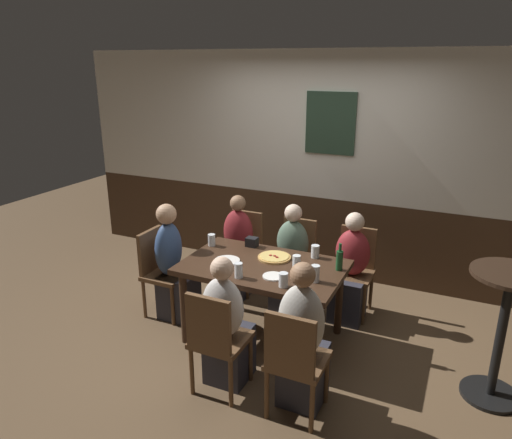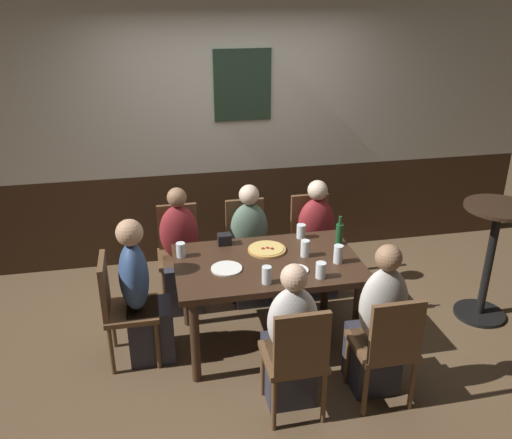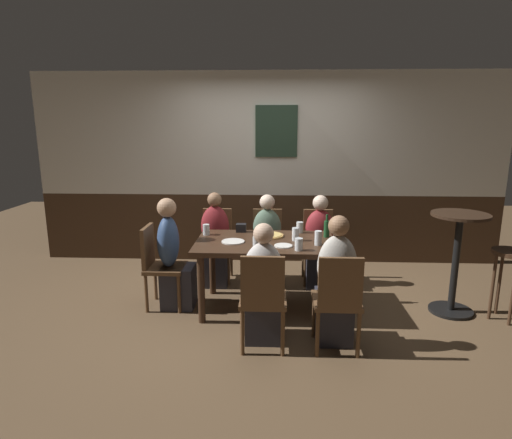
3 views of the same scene
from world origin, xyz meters
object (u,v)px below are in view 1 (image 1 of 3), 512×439
(person_mid_near, at_px, (226,331))
(dining_table, at_px, (263,274))
(highball_clear, at_px, (296,264))
(chair_mid_near, at_px, (216,337))
(side_bar_table, at_px, (502,326))
(chair_left_far, at_px, (243,246))
(person_head_west, at_px, (174,270))
(pizza, at_px, (274,257))
(chair_right_far, at_px, (354,266))
(beer_glass_half, at_px, (239,271))
(pint_glass_amber, at_px, (283,281))
(plate_white_small, at_px, (273,276))
(chair_mid_far, at_px, (296,256))
(person_left_far, at_px, (236,254))
(pint_glass_pale, at_px, (315,252))
(person_right_near, at_px, (302,346))
(condiment_caddy, at_px, (252,242))
(person_right_far, at_px, (350,276))
(pint_glass_stout, at_px, (315,275))
(chair_head_west, at_px, (160,268))
(plate_white_large, at_px, (227,261))
(beer_bottle_green, at_px, (339,260))
(tumbler_water, at_px, (212,241))
(person_mid_far, at_px, (290,265))

(person_mid_near, bearing_deg, dining_table, 90.00)
(highball_clear, bearing_deg, chair_mid_near, -109.03)
(side_bar_table, bearing_deg, chair_left_far, 161.11)
(person_head_west, relative_size, pizza, 3.86)
(chair_right_far, xyz_separation_m, beer_glass_half, (-0.71, -1.19, 0.30))
(pint_glass_amber, height_order, plate_white_small, pint_glass_amber)
(chair_right_far, xyz_separation_m, person_mid_near, (-0.63, -1.56, -0.04))
(chair_right_far, bearing_deg, highball_clear, -111.02)
(dining_table, height_order, pizza, pizza)
(chair_mid_far, distance_m, side_bar_table, 2.13)
(chair_right_far, xyz_separation_m, person_left_far, (-1.26, -0.16, -0.03))
(chair_left_far, relative_size, person_left_far, 0.79)
(chair_mid_near, bearing_deg, beer_glass_half, 98.41)
(chair_right_far, relative_size, chair_left_far, 1.00)
(chair_left_far, bearing_deg, pint_glass_pale, -27.03)
(person_right_near, bearing_deg, condiment_caddy, 130.54)
(chair_mid_far, bearing_deg, person_right_far, -14.64)
(person_head_west, height_order, pint_glass_stout, person_head_west)
(chair_head_west, distance_m, highball_clear, 1.47)
(person_right_near, distance_m, plate_white_small, 0.73)
(person_head_west, xyz_separation_m, condiment_caddy, (0.69, 0.36, 0.29))
(chair_left_far, bearing_deg, chair_right_far, 0.00)
(person_right_near, xyz_separation_m, plate_white_large, (-0.96, 0.64, 0.25))
(chair_mid_far, distance_m, chair_mid_near, 1.73)
(chair_head_west, distance_m, beer_glass_half, 1.14)
(beer_bottle_green, bearing_deg, beer_glass_half, -145.12)
(tumbler_water, bearing_deg, side_bar_table, -5.01)
(person_mid_far, bearing_deg, side_bar_table, -20.23)
(person_mid_far, distance_m, plate_white_small, 0.96)
(person_mid_near, height_order, plate_white_large, person_mid_near)
(chair_right_far, relative_size, chair_mid_near, 1.00)
(pint_glass_pale, distance_m, plate_white_large, 0.82)
(tumbler_water, relative_size, side_bar_table, 0.11)
(beer_glass_half, distance_m, side_bar_table, 2.05)
(pizza, relative_size, plate_white_small, 1.71)
(highball_clear, bearing_deg, pizza, 150.49)
(chair_right_far, xyz_separation_m, tumbler_water, (-1.28, -0.65, 0.30))
(pint_glass_amber, bearing_deg, plate_white_small, 138.00)
(person_left_far, relative_size, beer_bottle_green, 4.58)
(chair_right_far, distance_m, beer_glass_half, 1.42)
(person_mid_far, bearing_deg, tumbler_water, -143.12)
(pizza, distance_m, plate_white_large, 0.44)
(person_head_west, xyz_separation_m, pint_glass_stout, (1.50, -0.13, 0.30))
(chair_head_west, distance_m, side_bar_table, 3.07)
(person_mid_near, height_order, highball_clear, person_mid_near)
(person_right_near, bearing_deg, plate_white_small, 131.44)
(dining_table, height_order, side_bar_table, side_bar_table)
(side_bar_table, bearing_deg, pint_glass_pale, 166.76)
(person_mid_near, bearing_deg, pint_glass_amber, 49.38)
(person_right_far, bearing_deg, plate_white_large, -141.49)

